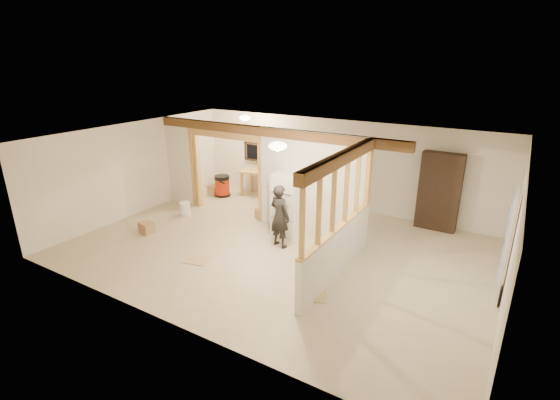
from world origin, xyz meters
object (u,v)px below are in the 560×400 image
Objects in this scene: work_table at (263,183)px; bookshelf at (439,192)px; woman at (280,216)px; shop_vac at (222,186)px; refrigerator at (288,204)px.

bookshelf is (5.12, 0.14, 0.57)m from work_table.
woman is 4.06m from bookshelf.
woman reaches higher than work_table.
work_table is 1.26m from shop_vac.
refrigerator is 0.74m from woman.
woman is 3.59m from work_table.
bookshelf is (6.21, 0.77, 0.64)m from shop_vac.
woman is 2.22× the size of shop_vac.
refrigerator is at bearing -144.34° from bookshelf.
work_table is at bearing 29.85° from shop_vac.
work_table is 0.67× the size of bookshelf.
work_table is at bearing 135.58° from refrigerator.
refrigerator reaches higher than shop_vac.
refrigerator is 1.17× the size of work_table.
bookshelf is at bearing 35.66° from refrigerator.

